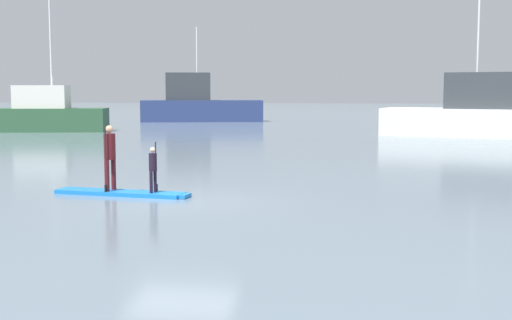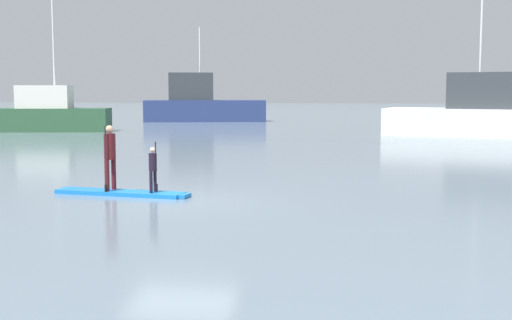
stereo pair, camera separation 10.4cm
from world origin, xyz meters
name	(u,v)px [view 1 (the left image)]	position (x,y,z in m)	size (l,w,h in m)	color
ground_plane	(181,201)	(0.00, 0.00, 0.00)	(240.00, 240.00, 0.00)	slate
paddleboard_near	(122,193)	(-1.70, 0.76, 0.05)	(3.55, 1.13, 0.10)	blue
paddler_adult	(110,153)	(-2.02, 0.80, 1.04)	(0.33, 0.51, 1.64)	#4C1419
paddler_child_solo	(153,167)	(-0.86, 0.64, 0.73)	(0.22, 0.39, 1.24)	black
fishing_boat_white_large	(501,115)	(12.17, 23.74, 1.26)	(13.44, 6.88, 12.06)	silver
fishing_boat_green_midground	(36,115)	(-15.72, 25.32, 1.06)	(9.27, 3.78, 8.94)	#2D5638
trawler_grey_distant	(199,105)	(-8.53, 40.10, 1.39)	(10.29, 4.58, 7.76)	navy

